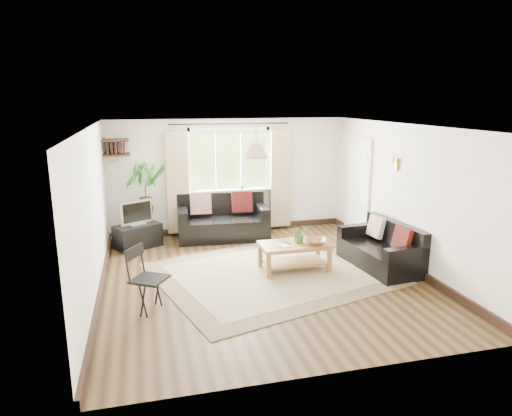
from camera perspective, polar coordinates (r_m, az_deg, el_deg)
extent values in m
plane|color=black|center=(7.44, 0.76, -8.59)|extent=(5.50, 5.50, 0.00)
plane|color=white|center=(6.90, 0.82, 10.19)|extent=(5.50, 5.50, 0.00)
cube|color=silver|center=(9.71, -3.38, 4.01)|extent=(5.00, 0.02, 2.40)
cube|color=silver|center=(4.58, 9.69, -7.13)|extent=(5.00, 0.02, 2.40)
cube|color=silver|center=(6.89, -19.75, -0.72)|extent=(0.02, 5.50, 2.40)
cube|color=silver|center=(8.07, 18.21, 1.40)|extent=(0.02, 5.50, 2.40)
cube|color=beige|center=(7.56, 1.81, -8.14)|extent=(4.20, 3.86, 0.02)
cube|color=silver|center=(9.55, 12.60, 2.32)|extent=(0.06, 0.96, 2.06)
imported|color=#3B6D2B|center=(7.63, 5.45, -3.15)|extent=(0.30, 0.27, 0.31)
imported|color=#966133|center=(7.60, 7.44, -4.15)|extent=(0.45, 0.45, 0.09)
imported|color=white|center=(7.41, 2.96, -4.79)|extent=(0.21, 0.25, 0.02)
imported|color=brown|center=(7.64, 2.90, -4.22)|extent=(0.21, 0.25, 0.02)
cube|color=black|center=(9.08, -14.55, -3.40)|extent=(0.96, 0.82, 0.45)
imported|color=#2D6023|center=(9.67, -1.78, 3.17)|extent=(0.14, 0.10, 0.27)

